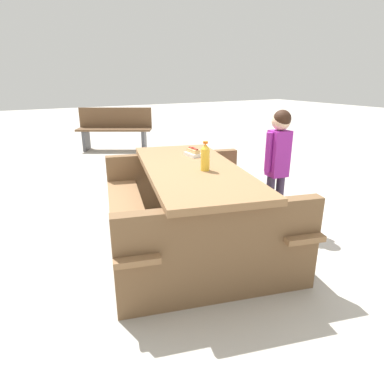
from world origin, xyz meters
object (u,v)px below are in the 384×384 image
child_in_coat (278,154)px  park_bench_mid (115,128)px  picnic_table (192,201)px  soda_bottle (205,157)px  hotdog_tray (193,153)px

child_in_coat → park_bench_mid: bearing=3.4°
picnic_table → soda_bottle: (-0.15, -0.03, 0.41)m
hotdog_tray → park_bench_mid: bearing=-6.7°
park_bench_mid → soda_bottle: bearing=172.0°
picnic_table → child_in_coat: child_in_coat is taller
soda_bottle → hotdog_tray: size_ratio=1.28×
picnic_table → hotdog_tray: hotdog_tray is taller
picnic_table → soda_bottle: 0.44m
soda_bottle → child_in_coat: (0.16, -0.93, -0.11)m
hotdog_tray → park_bench_mid: park_bench_mid is taller
child_in_coat → hotdog_tray: bearing=66.1°
hotdog_tray → park_bench_mid: 4.21m
hotdog_tray → park_bench_mid: size_ratio=0.12×
soda_bottle → hotdog_tray: (0.49, -0.17, -0.08)m
hotdog_tray → soda_bottle: bearing=160.9°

